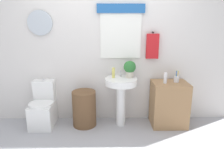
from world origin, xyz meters
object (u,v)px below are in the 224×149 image
(toilet, at_px, (43,108))
(toothbrush_cup, at_px, (176,79))
(soap_bottle, at_px, (113,73))
(wooden_cabinet, at_px, (169,104))
(lotion_bottle, at_px, (165,78))
(laundry_hamper, at_px, (84,108))
(pedestal_sink, at_px, (121,90))
(potted_plant, at_px, (130,68))

(toilet, xyz_separation_m, toothbrush_cup, (2.16, -0.01, 0.50))
(soap_bottle, bearing_deg, wooden_cabinet, -3.15)
(toothbrush_cup, bearing_deg, lotion_bottle, -162.93)
(laundry_hamper, height_order, lotion_bottle, lotion_bottle)
(toilet, height_order, soap_bottle, soap_bottle)
(wooden_cabinet, distance_m, soap_bottle, 1.05)
(pedestal_sink, distance_m, soap_bottle, 0.31)
(potted_plant, bearing_deg, wooden_cabinet, -5.29)
(laundry_hamper, distance_m, pedestal_sink, 0.67)
(laundry_hamper, height_order, soap_bottle, soap_bottle)
(laundry_hamper, bearing_deg, lotion_bottle, -1.78)
(pedestal_sink, bearing_deg, toilet, 178.43)
(wooden_cabinet, distance_m, toothbrush_cup, 0.43)
(toilet, relative_size, laundry_hamper, 1.29)
(lotion_bottle, bearing_deg, wooden_cabinet, 22.22)
(toilet, relative_size, lotion_bottle, 4.43)
(potted_plant, xyz_separation_m, toothbrush_cup, (0.75, -0.04, -0.17))
(pedestal_sink, xyz_separation_m, lotion_bottle, (0.69, -0.04, 0.22))
(lotion_bottle, bearing_deg, laundry_hamper, 178.22)
(pedestal_sink, xyz_separation_m, toothbrush_cup, (0.89, 0.02, 0.18))
(pedestal_sink, xyz_separation_m, wooden_cabinet, (0.79, 0.00, -0.23))
(potted_plant, bearing_deg, soap_bottle, -177.80)
(laundry_hamper, xyz_separation_m, lotion_bottle, (1.29, -0.04, 0.52))
(laundry_hamper, xyz_separation_m, soap_bottle, (0.48, 0.05, 0.59))
(lotion_bottle, bearing_deg, toilet, 177.82)
(wooden_cabinet, relative_size, toothbrush_cup, 3.94)
(laundry_hamper, bearing_deg, wooden_cabinet, 0.00)
(lotion_bottle, xyz_separation_m, toothbrush_cup, (0.20, 0.06, -0.03))
(potted_plant, bearing_deg, pedestal_sink, -156.80)
(toilet, distance_m, soap_bottle, 1.30)
(toothbrush_cup, bearing_deg, pedestal_sink, -178.70)
(laundry_hamper, relative_size, toothbrush_cup, 3.15)
(potted_plant, distance_m, lotion_bottle, 0.58)
(pedestal_sink, distance_m, wooden_cabinet, 0.82)
(laundry_hamper, distance_m, wooden_cabinet, 1.39)
(toilet, distance_m, lotion_bottle, 2.03)
(laundry_hamper, distance_m, toothbrush_cup, 1.56)
(pedestal_sink, bearing_deg, wooden_cabinet, 0.00)
(soap_bottle, distance_m, potted_plant, 0.27)
(pedestal_sink, height_order, lotion_bottle, lotion_bottle)
(laundry_hamper, relative_size, wooden_cabinet, 0.80)
(toothbrush_cup, bearing_deg, soap_bottle, 178.30)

